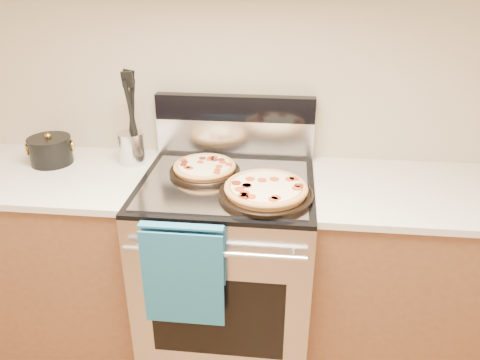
# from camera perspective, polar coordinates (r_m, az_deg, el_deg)

# --- Properties ---
(wall_back) EXTENTS (4.00, 0.00, 4.00)m
(wall_back) POSITION_cam_1_polar(r_m,az_deg,el_deg) (2.23, -0.54, 13.76)
(wall_back) COLOR tan
(wall_back) RESTS_ON ground
(range_body) EXTENTS (0.76, 0.68, 0.90)m
(range_body) POSITION_cam_1_polar(r_m,az_deg,el_deg) (2.29, -1.49, -10.86)
(range_body) COLOR #B7B7BC
(range_body) RESTS_ON ground
(oven_window) EXTENTS (0.56, 0.01, 0.40)m
(oven_window) POSITION_cam_1_polar(r_m,az_deg,el_deg) (2.03, -2.80, -16.45)
(oven_window) COLOR black
(oven_window) RESTS_ON range_body
(cooktop) EXTENTS (0.76, 0.68, 0.02)m
(cooktop) POSITION_cam_1_polar(r_m,az_deg,el_deg) (2.05, -1.64, -0.45)
(cooktop) COLOR black
(cooktop) RESTS_ON range_body
(backsplash_lower) EXTENTS (0.76, 0.06, 0.18)m
(backsplash_lower) POSITION_cam_1_polar(r_m,az_deg,el_deg) (2.29, -0.62, 5.20)
(backsplash_lower) COLOR silver
(backsplash_lower) RESTS_ON cooktop
(backsplash_upper) EXTENTS (0.76, 0.06, 0.12)m
(backsplash_upper) POSITION_cam_1_polar(r_m,az_deg,el_deg) (2.24, -0.64, 8.79)
(backsplash_upper) COLOR black
(backsplash_upper) RESTS_ON backsplash_lower
(oven_handle) EXTENTS (0.70, 0.03, 0.03)m
(oven_handle) POSITION_cam_1_polar(r_m,az_deg,el_deg) (1.78, -3.23, -8.92)
(oven_handle) COLOR silver
(oven_handle) RESTS_ON range_body
(dish_towel) EXTENTS (0.32, 0.05, 0.42)m
(dish_towel) POSITION_cam_1_polar(r_m,az_deg,el_deg) (1.86, -6.88, -11.18)
(dish_towel) COLOR #1B578B
(dish_towel) RESTS_ON oven_handle
(foil_sheet) EXTENTS (0.70, 0.55, 0.01)m
(foil_sheet) POSITION_cam_1_polar(r_m,az_deg,el_deg) (2.01, -1.76, -0.49)
(foil_sheet) COLOR gray
(foil_sheet) RESTS_ON cooktop
(cabinet_left) EXTENTS (1.00, 0.62, 0.88)m
(cabinet_left) POSITION_cam_1_polar(r_m,az_deg,el_deg) (2.57, -21.49, -8.64)
(cabinet_left) COLOR brown
(cabinet_left) RESTS_ON ground
(countertop_left) EXTENTS (1.02, 0.64, 0.03)m
(countertop_left) POSITION_cam_1_polar(r_m,az_deg,el_deg) (2.36, -23.24, 0.60)
(countertop_left) COLOR beige
(countertop_left) RESTS_ON cabinet_left
(cabinet_right) EXTENTS (1.00, 0.62, 0.88)m
(cabinet_right) POSITION_cam_1_polar(r_m,az_deg,el_deg) (2.38, 20.52, -11.33)
(cabinet_right) COLOR brown
(cabinet_right) RESTS_ON ground
(countertop_right) EXTENTS (1.02, 0.64, 0.03)m
(countertop_right) POSITION_cam_1_polar(r_m,az_deg,el_deg) (2.16, 22.35, -1.54)
(countertop_right) COLOR beige
(countertop_right) RESTS_ON cabinet_right
(pepperoni_pizza_back) EXTENTS (0.37, 0.37, 0.04)m
(pepperoni_pizza_back) POSITION_cam_1_polar(r_m,az_deg,el_deg) (2.11, -4.33, 1.43)
(pepperoni_pizza_back) COLOR #B27636
(pepperoni_pizza_back) RESTS_ON foil_sheet
(pepperoni_pizza_front) EXTENTS (0.50, 0.50, 0.05)m
(pepperoni_pizza_front) POSITION_cam_1_polar(r_m,az_deg,el_deg) (1.90, 3.18, -1.27)
(pepperoni_pizza_front) COLOR #B27636
(pepperoni_pizza_front) RESTS_ON foil_sheet
(utensil_crock) EXTENTS (0.16, 0.16, 0.15)m
(utensil_crock) POSITION_cam_1_polar(r_m,az_deg,el_deg) (2.28, -13.10, 3.82)
(utensil_crock) COLOR silver
(utensil_crock) RESTS_ON countertop_left
(saucepan) EXTENTS (0.25, 0.25, 0.12)m
(saucepan) POSITION_cam_1_polar(r_m,az_deg,el_deg) (2.40, -22.06, 3.23)
(saucepan) COLOR black
(saucepan) RESTS_ON countertop_left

